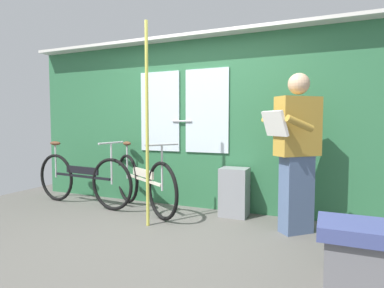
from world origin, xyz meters
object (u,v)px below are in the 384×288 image
at_px(passenger_reading_newspaper, 297,150).
at_px(bicycle_leaning_behind, 82,179).
at_px(handrail_pole, 147,125).
at_px(bench_seat_corner, 371,254).
at_px(bicycle_near_door, 143,182).
at_px(trash_bin_by_wall, 234,192).

bearing_deg(passenger_reading_newspaper, bicycle_leaning_behind, -42.68).
xyz_separation_m(bicycle_leaning_behind, handrail_pole, (1.31, -0.41, 0.76)).
bearing_deg(bench_seat_corner, bicycle_near_door, 156.61).
bearing_deg(bicycle_near_door, passenger_reading_newspaper, 28.65).
bearing_deg(bench_seat_corner, passenger_reading_newspaper, 121.31).
relative_size(bicycle_near_door, bicycle_leaning_behind, 0.83).
xyz_separation_m(bicycle_leaning_behind, bench_seat_corner, (3.44, -0.97, -0.13)).
distance_m(bicycle_near_door, handrail_pole, 1.00).
bearing_deg(bicycle_near_door, bicycle_leaning_behind, -140.59).
bearing_deg(bicycle_near_door, handrail_pole, -21.08).
bearing_deg(bicycle_leaning_behind, trash_bin_by_wall, 14.83).
relative_size(passenger_reading_newspaper, trash_bin_by_wall, 2.78).
relative_size(bicycle_near_door, trash_bin_by_wall, 2.48).
height_order(trash_bin_by_wall, bench_seat_corner, trash_bin_by_wall).
xyz_separation_m(passenger_reading_newspaper, trash_bin_by_wall, (-0.75, 0.34, -0.58)).
distance_m(trash_bin_by_wall, bench_seat_corner, 1.87).
height_order(bicycle_near_door, bicycle_leaning_behind, bicycle_near_door).
bearing_deg(bench_seat_corner, bicycle_leaning_behind, 164.18).
distance_m(bicycle_leaning_behind, handrail_pole, 1.57).
xyz_separation_m(trash_bin_by_wall, bench_seat_corner, (1.34, -1.31, -0.06)).
bearing_deg(handrail_pole, bench_seat_corner, -14.85).
distance_m(passenger_reading_newspaper, handrail_pole, 1.61).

